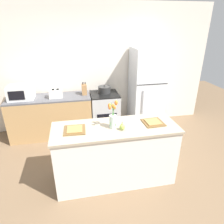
# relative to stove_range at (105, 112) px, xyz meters

# --- Properties ---
(ground_plane) EXTENTS (10.00, 10.00, 0.00)m
(ground_plane) POSITION_rel_stove_range_xyz_m (-0.10, -1.60, -0.44)
(ground_plane) COLOR brown
(back_wall) EXTENTS (5.20, 0.08, 2.70)m
(back_wall) POSITION_rel_stove_range_xyz_m (-0.10, 0.40, 0.91)
(back_wall) COLOR silver
(back_wall) RESTS_ON ground_plane
(kitchen_island) EXTENTS (1.80, 0.66, 0.93)m
(kitchen_island) POSITION_rel_stove_range_xyz_m (-0.10, -1.60, 0.03)
(kitchen_island) COLOR silver
(kitchen_island) RESTS_ON ground_plane
(back_counter) EXTENTS (1.68, 0.60, 0.88)m
(back_counter) POSITION_rel_stove_range_xyz_m (-1.16, 0.00, 0.00)
(back_counter) COLOR tan
(back_counter) RESTS_ON ground_plane
(stove_range) EXTENTS (0.60, 0.61, 0.88)m
(stove_range) POSITION_rel_stove_range_xyz_m (0.00, 0.00, 0.00)
(stove_range) COLOR #B2B5B7
(stove_range) RESTS_ON ground_plane
(refrigerator) EXTENTS (0.68, 0.67, 1.82)m
(refrigerator) POSITION_rel_stove_range_xyz_m (0.95, 0.00, 0.47)
(refrigerator) COLOR silver
(refrigerator) RESTS_ON ground_plane
(flower_vase) EXTENTS (0.13, 0.14, 0.43)m
(flower_vase) POSITION_rel_stove_range_xyz_m (-0.14, -1.61, 0.64)
(flower_vase) COLOR silver
(flower_vase) RESTS_ON kitchen_island
(pear_figurine) EXTENTS (0.08, 0.08, 0.12)m
(pear_figurine) POSITION_rel_stove_range_xyz_m (-0.03, -1.70, 0.54)
(pear_figurine) COLOR #9EBC47
(pear_figurine) RESTS_ON kitchen_island
(plate_setting_left) EXTENTS (0.30, 0.30, 0.02)m
(plate_setting_left) POSITION_rel_stove_range_xyz_m (-0.67, -1.59, 0.50)
(plate_setting_left) COLOR brown
(plate_setting_left) RESTS_ON kitchen_island
(plate_setting_right) EXTENTS (0.30, 0.30, 0.02)m
(plate_setting_right) POSITION_rel_stove_range_xyz_m (0.47, -1.59, 0.50)
(plate_setting_right) COLOR brown
(plate_setting_right) RESTS_ON kitchen_island
(toaster) EXTENTS (0.28, 0.18, 0.17)m
(toaster) POSITION_rel_stove_range_xyz_m (-1.01, -0.05, 0.53)
(toaster) COLOR silver
(toaster) RESTS_ON back_counter
(cooking_pot) EXTENTS (0.27, 0.27, 0.17)m
(cooking_pot) POSITION_rel_stove_range_xyz_m (0.01, 0.06, 0.51)
(cooking_pot) COLOR #2D2D2D
(cooking_pot) RESTS_ON stove_range
(microwave) EXTENTS (0.48, 0.37, 0.27)m
(microwave) POSITION_rel_stove_range_xyz_m (-1.68, -0.00, 0.58)
(microwave) COLOR white
(microwave) RESTS_ON back_counter
(knife_block) EXTENTS (0.10, 0.14, 0.27)m
(knife_block) POSITION_rel_stove_range_xyz_m (-0.43, 0.03, 0.55)
(knife_block) COLOR #A37547
(knife_block) RESTS_ON back_counter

